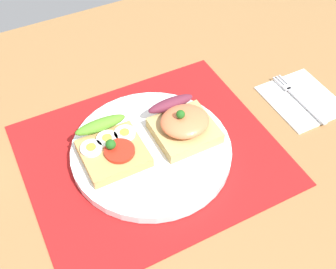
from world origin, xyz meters
TOP-DOWN VIEW (x-y plane):
  - ground_plane at (0.00, 0.00)cm, footprint 120.00×90.00cm
  - placemat at (0.00, 0.00)cm, footprint 39.44×33.79cm
  - plate at (0.00, 0.00)cm, footprint 25.53×25.53cm
  - sandwich_egg_tomato at (-5.93, 1.77)cm, footprint 9.51×10.49cm
  - sandwich_salmon at (5.96, 0.44)cm, footprint 9.57×10.45cm
  - napkin at (29.73, -0.99)cm, footprint 11.69×12.98cm
  - fork at (28.94, -0.73)cm, footprint 1.62×13.78cm

SIDE VIEW (x-z plane):
  - ground_plane at x=0.00cm, z-range -3.20..0.00cm
  - placemat at x=0.00cm, z-range 0.00..0.30cm
  - napkin at x=29.73cm, z-range 0.00..0.60cm
  - fork at x=28.94cm, z-range 0.60..0.92cm
  - plate at x=0.00cm, z-range 0.30..1.87cm
  - sandwich_egg_tomato at x=-5.93cm, z-range 1.25..5.16cm
  - sandwich_salmon at x=5.96cm, z-range 1.05..6.79cm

